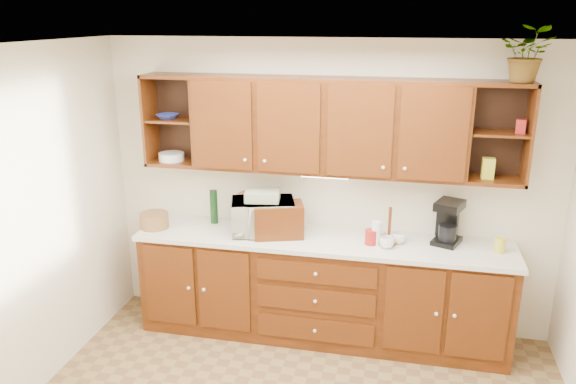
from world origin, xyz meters
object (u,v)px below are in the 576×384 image
at_px(potted_plant, 528,54).
at_px(microwave, 263,217).
at_px(coffee_maker, 448,222).
at_px(bread_box, 278,220).

bearing_deg(potted_plant, microwave, -177.62).
distance_m(microwave, coffee_maker, 1.58).
xyz_separation_m(microwave, potted_plant, (2.03, 0.08, 1.41)).
bearing_deg(coffee_maker, microwave, -154.46).
bearing_deg(bread_box, microwave, 144.78).
relative_size(bread_box, coffee_maker, 1.13).
xyz_separation_m(microwave, coffee_maker, (1.57, 0.11, 0.03)).
height_order(microwave, bread_box, microwave).
bearing_deg(microwave, coffee_maker, -12.51).
height_order(bread_box, coffee_maker, coffee_maker).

